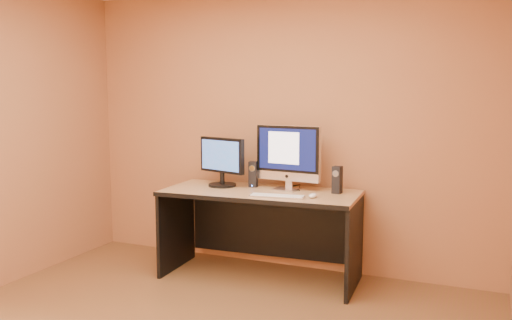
{
  "coord_description": "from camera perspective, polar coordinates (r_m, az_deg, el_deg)",
  "views": [
    {
      "loc": [
        1.75,
        -2.76,
        1.67
      ],
      "look_at": [
        -0.04,
        1.46,
        1.08
      ],
      "focal_mm": 38.0,
      "sensor_mm": 36.0,
      "label": 1
    }
  ],
  "objects": [
    {
      "name": "speaker_left",
      "position": [
        4.94,
        -0.29,
        -1.5
      ],
      "size": [
        0.08,
        0.09,
        0.23
      ],
      "primitive_type": null,
      "rotation": [
        0.0,
        0.0,
        0.12
      ],
      "color": "black",
      "rests_on": "desk"
    },
    {
      "name": "desk",
      "position": [
        4.84,
        0.43,
        -7.88
      ],
      "size": [
        1.74,
        0.83,
        0.79
      ],
      "primitive_type": null,
      "rotation": [
        0.0,
        0.0,
        0.05
      ],
      "color": "tan",
      "rests_on": "ground"
    },
    {
      "name": "imac",
      "position": [
        4.77,
        3.24,
        0.3
      ],
      "size": [
        0.63,
        0.28,
        0.59
      ],
      "primitive_type": null,
      "rotation": [
        0.0,
        0.0,
        -0.1
      ],
      "color": "silver",
      "rests_on": "desk"
    },
    {
      "name": "speaker_right",
      "position": [
        4.68,
        8.55,
        -2.08
      ],
      "size": [
        0.08,
        0.09,
        0.23
      ],
      "primitive_type": null,
      "rotation": [
        0.0,
        0.0,
        -0.13
      ],
      "color": "black",
      "rests_on": "desk"
    },
    {
      "name": "cable_b",
      "position": [
        4.99,
        3.93,
        -2.74
      ],
      "size": [
        0.08,
        0.18,
        0.01
      ],
      "primitive_type": "cylinder",
      "rotation": [
        1.57,
        0.0,
        -0.39
      ],
      "color": "black",
      "rests_on": "desk"
    },
    {
      "name": "walls",
      "position": [
        3.28,
        -9.32,
        0.83
      ],
      "size": [
        4.0,
        4.0,
        2.6
      ],
      "primitive_type": null,
      "color": "#9A623E",
      "rests_on": "ground"
    },
    {
      "name": "mouse",
      "position": [
        4.48,
        6.01,
        -3.73
      ],
      "size": [
        0.06,
        0.11,
        0.04
      ],
      "primitive_type": "ellipsoid",
      "rotation": [
        0.0,
        0.0,
        -0.03
      ],
      "color": "white",
      "rests_on": "desk"
    },
    {
      "name": "second_monitor",
      "position": [
        4.97,
        -3.59,
        -0.22
      ],
      "size": [
        0.56,
        0.39,
        0.45
      ],
      "primitive_type": null,
      "rotation": [
        0.0,
        0.0,
        -0.29
      ],
      "color": "black",
      "rests_on": "desk"
    },
    {
      "name": "keyboard",
      "position": [
        4.49,
        2.22,
        -3.81
      ],
      "size": [
        0.47,
        0.18,
        0.02
      ],
      "primitive_type": "cube",
      "rotation": [
        0.0,
        0.0,
        0.13
      ],
      "color": "#B5B6BA",
      "rests_on": "desk"
    },
    {
      "name": "cable_a",
      "position": [
        4.88,
        4.59,
        -2.99
      ],
      "size": [
        0.08,
        0.23,
        0.01
      ],
      "primitive_type": "cylinder",
      "rotation": [
        1.57,
        0.0,
        0.32
      ],
      "color": "black",
      "rests_on": "desk"
    }
  ]
}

